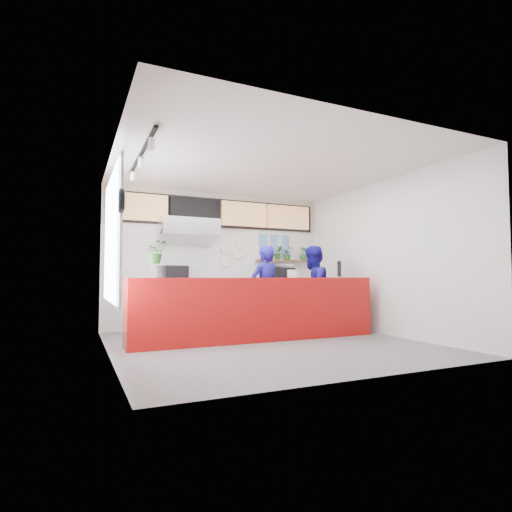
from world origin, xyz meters
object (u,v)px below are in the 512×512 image
object	(u,v)px
staff_right	(313,289)
staff_center	(265,290)
pepper_mill	(339,269)
panini_oven	(173,276)
service_counter	(258,309)
espresso_machine	(278,277)

from	to	relation	value
staff_right	staff_center	bearing A→B (deg)	-33.37
staff_center	pepper_mill	bearing A→B (deg)	144.05
panini_oven	pepper_mill	bearing A→B (deg)	-41.47
staff_center	staff_right	bearing A→B (deg)	164.41
service_counter	panini_oven	distance (m)	2.19
espresso_machine	staff_right	size ratio (longest dim) A/B	0.37
staff_right	panini_oven	bearing A→B (deg)	-58.91
panini_oven	staff_center	distance (m)	1.99
panini_oven	staff_center	bearing A→B (deg)	-49.34
staff_center	pepper_mill	distance (m)	1.51
espresso_machine	staff_center	size ratio (longest dim) A/B	0.38
panini_oven	staff_right	world-z (taller)	staff_right
staff_right	pepper_mill	size ratio (longest dim) A/B	5.70
panini_oven	pepper_mill	world-z (taller)	pepper_mill
espresso_machine	panini_oven	bearing A→B (deg)	170.51
espresso_machine	staff_right	world-z (taller)	staff_right
panini_oven	pepper_mill	distance (m)	3.38
service_counter	espresso_machine	xyz separation A→B (m)	(1.36, 1.80, 0.56)
service_counter	panini_oven	world-z (taller)	panini_oven
espresso_machine	pepper_mill	bearing A→B (deg)	-88.04
espresso_machine	staff_center	world-z (taller)	staff_center
espresso_machine	staff_center	distance (m)	1.63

